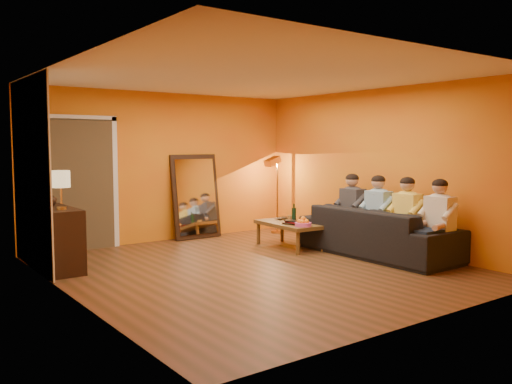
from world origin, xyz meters
TOP-DOWN VIEW (x-y plane):
  - room_shell at (0.00, 0.37)m, footprint 5.00×5.50m
  - white_accent at (-2.48, 1.75)m, footprint 0.02×1.90m
  - doorway_recess at (-1.50, 2.83)m, footprint 1.06×0.30m
  - door_jamb_left at (-2.07, 2.71)m, footprint 0.08×0.06m
  - door_jamb_right at (-0.93, 2.71)m, footprint 0.08×0.06m
  - door_header at (-1.50, 2.71)m, footprint 1.22×0.06m
  - mirror_frame at (0.55, 2.63)m, footprint 0.92×0.27m
  - mirror_glass at (0.55, 2.59)m, footprint 0.78×0.21m
  - sideboard at (-2.24, 1.55)m, footprint 0.44×1.18m
  - table_lamp at (-2.24, 1.25)m, footprint 0.24×0.24m
  - sofa at (2.00, -0.39)m, footprint 2.53×0.99m
  - coffee_table at (1.32, 0.89)m, footprint 0.68×1.25m
  - floor_lamp at (2.10, 2.20)m, footprint 0.31×0.26m
  - dog at (1.70, -0.11)m, footprint 0.40×0.55m
  - person_far_left at (2.13, -1.39)m, footprint 0.70×0.44m
  - person_mid_left at (2.13, -0.84)m, footprint 0.70×0.44m
  - person_mid_right at (2.13, -0.29)m, footprint 0.70×0.44m
  - person_far_right at (2.13, 0.26)m, footprint 0.70×0.44m
  - fruit_bowl at (1.22, 0.44)m, footprint 0.26×0.26m
  - wine_bottle at (1.37, 0.84)m, footprint 0.07×0.07m
  - tumbler at (1.44, 1.01)m, footprint 0.11×0.11m
  - laptop at (1.50, 1.24)m, footprint 0.39×0.31m
  - book_lower at (1.14, 0.69)m, footprint 0.27×0.31m
  - book_mid at (1.15, 0.70)m, footprint 0.19×0.25m
  - book_upper at (1.14, 0.68)m, footprint 0.21×0.27m
  - vase at (-2.24, 1.80)m, footprint 0.20×0.20m
  - flowers at (-2.24, 1.80)m, footprint 0.17×0.17m

SIDE VIEW (x-z plane):
  - coffee_table at x=1.32m, z-range 0.00..0.42m
  - dog at x=1.70m, z-range 0.00..0.60m
  - sofa at x=2.00m, z-range 0.00..0.74m
  - sideboard at x=-2.24m, z-range 0.00..0.85m
  - book_lower at x=1.14m, z-range 0.42..0.44m
  - laptop at x=1.50m, z-range 0.42..0.45m
  - book_mid at x=1.15m, z-range 0.44..0.46m
  - tumbler at x=1.44m, z-range 0.42..0.52m
  - book_upper at x=1.14m, z-range 0.46..0.49m
  - fruit_bowl at x=1.22m, z-range 0.42..0.58m
  - wine_bottle at x=1.37m, z-range 0.42..0.73m
  - person_far_left at x=2.13m, z-range 0.00..1.22m
  - person_mid_left at x=2.13m, z-range 0.00..1.22m
  - person_mid_right at x=2.13m, z-range 0.00..1.22m
  - person_far_right at x=2.13m, z-range 0.00..1.22m
  - floor_lamp at x=2.10m, z-range 0.00..1.44m
  - mirror_frame at x=0.55m, z-range 0.00..1.52m
  - mirror_glass at x=0.55m, z-range 0.09..1.43m
  - vase at x=-2.24m, z-range 0.85..1.06m
  - doorway_recess at x=-1.50m, z-range 0.00..2.10m
  - door_jamb_left at x=-2.07m, z-range -0.05..2.15m
  - door_jamb_right at x=-0.93m, z-range -0.05..2.15m
  - table_lamp at x=-2.24m, z-range 0.85..1.36m
  - flowers at x=-2.24m, z-range 0.97..1.36m
  - room_shell at x=0.00m, z-range 0.00..2.60m
  - white_accent at x=-2.48m, z-range 0.01..2.59m
  - door_header at x=-1.50m, z-range 2.08..2.16m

